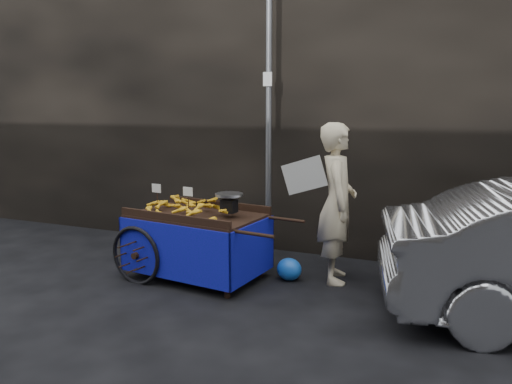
% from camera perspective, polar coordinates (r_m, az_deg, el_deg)
% --- Properties ---
extents(ground, '(80.00, 80.00, 0.00)m').
position_cam_1_polar(ground, '(6.00, -5.82, -10.28)').
color(ground, black).
rests_on(ground, ground).
extents(building_wall, '(13.50, 2.00, 5.00)m').
position_cam_1_polar(building_wall, '(7.91, 5.57, 13.01)').
color(building_wall, black).
rests_on(building_wall, ground).
extents(street_pole, '(0.12, 0.10, 4.00)m').
position_cam_1_polar(street_pole, '(6.70, 1.47, 9.39)').
color(street_pole, slate).
rests_on(street_pole, ground).
extents(banana_cart, '(2.21, 1.23, 1.15)m').
position_cam_1_polar(banana_cart, '(6.03, -7.13, -3.20)').
color(banana_cart, black).
rests_on(banana_cart, ground).
extents(vendor, '(0.97, 0.78, 1.87)m').
position_cam_1_polar(vendor, '(5.90, 9.22, -1.25)').
color(vendor, beige).
rests_on(vendor, ground).
extents(plastic_bag, '(0.30, 0.24, 0.27)m').
position_cam_1_polar(plastic_bag, '(6.03, 3.81, -8.81)').
color(plastic_bag, blue).
rests_on(plastic_bag, ground).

